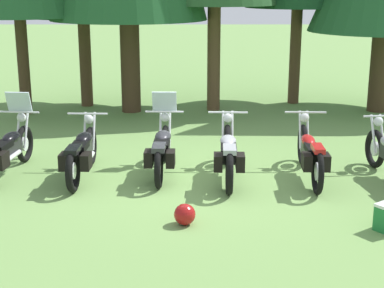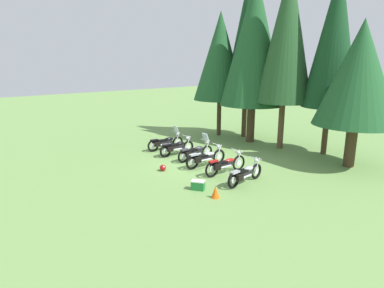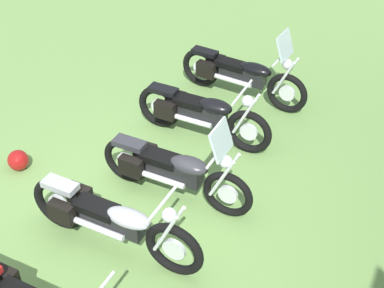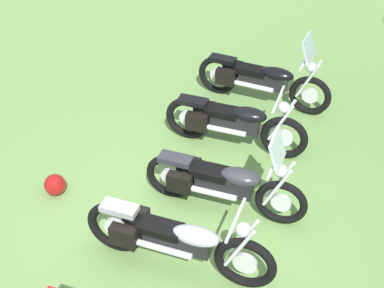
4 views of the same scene
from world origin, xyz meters
The scene contains 16 objects.
ground_plane centered at (0.00, 0.00, 0.00)m, with size 80.00×80.00×0.00m, color #6B934C.
motorcycle_0 centered at (-3.24, 0.05, 0.46)m, with size 0.74×2.28×1.35m.
motorcycle_1 centered at (-1.92, -0.08, 0.45)m, with size 0.71×2.19×1.01m.
motorcycle_2 centered at (-0.57, 0.14, 0.47)m, with size 0.70×2.20×1.35m.
motorcycle_3 centered at (0.57, -0.13, 0.46)m, with size 0.70×2.36×1.02m.
motorcycle_4 centered at (1.95, -0.12, 0.46)m, with size 0.74×2.36×1.02m.
motorcycle_5 centered at (3.36, -0.30, 0.45)m, with size 0.75×2.29×1.00m.
pine_tree_0 centered at (-4.30, 5.14, 5.27)m, with size 3.46×3.46×8.11m.
pine_tree_1 centered at (-2.92, 6.16, 6.30)m, with size 2.89×2.89×10.28m.
pine_tree_2 centered at (-1.63, 5.41, 6.11)m, with size 3.92×3.92×9.91m.
pine_tree_3 centered at (0.51, 5.64, 6.40)m, with size 3.11×3.11×10.14m.
pine_tree_4 centered at (2.78, 6.56, 6.15)m, with size 2.83×2.83×9.74m.
pine_tree_5 centered at (4.80, 5.46, 4.44)m, with size 3.82×3.82×6.87m.
picnic_cooler centered at (2.69, -2.27, 0.19)m, with size 0.62×0.57×0.38m.
traffic_cone centered at (3.72, -2.26, 0.24)m, with size 0.32×0.32×0.48m, color #EA590F.
dropped_helmet centered at (-0.15, -2.11, 0.15)m, with size 0.30×0.30×0.30m, color maroon.
Camera 2 is at (12.50, -10.14, 5.07)m, focal length 31.35 mm.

